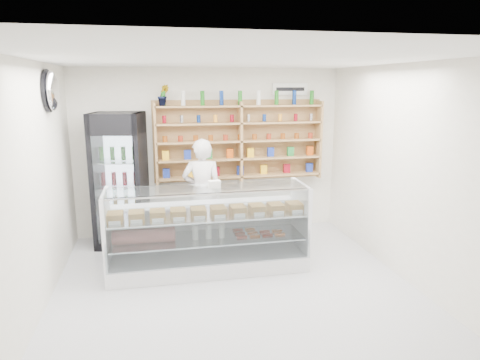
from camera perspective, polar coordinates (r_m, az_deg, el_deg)
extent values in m
plane|color=#A7A8AC|center=(5.41, -0.18, -15.23)|extent=(5.00, 5.00, 0.00)
plane|color=white|center=(4.79, -0.21, 15.86)|extent=(5.00, 5.00, 0.00)
plane|color=silver|center=(7.34, -4.07, 3.75)|extent=(4.50, 0.00, 4.50)
plane|color=silver|center=(2.64, 10.89, -12.96)|extent=(4.50, 0.00, 4.50)
plane|color=silver|center=(5.00, -26.39, -1.78)|extent=(0.00, 5.00, 5.00)
plane|color=silver|center=(5.79, 22.21, 0.42)|extent=(0.00, 5.00, 5.00)
cube|color=white|center=(6.10, -4.22, -10.76)|extent=(2.72, 0.77, 0.23)
cube|color=white|center=(6.28, -4.70, -6.16)|extent=(2.72, 0.05, 0.57)
cube|color=silver|center=(5.97, -4.27, -7.69)|extent=(2.61, 0.68, 0.02)
cube|color=silver|center=(5.86, -4.33, -4.62)|extent=(2.66, 0.71, 0.02)
cube|color=silver|center=(5.54, -3.82, -6.67)|extent=(2.66, 0.11, 0.95)
cube|color=silver|center=(5.71, -4.33, -1.10)|extent=(2.66, 0.54, 0.01)
imported|color=silver|center=(6.76, -5.04, -1.71)|extent=(0.69, 0.52, 1.72)
cube|color=black|center=(7.01, -15.66, 0.01)|extent=(0.88, 0.86, 2.11)
cube|color=#240433|center=(6.53, -15.80, 7.09)|extent=(0.74, 0.16, 0.30)
cube|color=silver|center=(6.68, -15.28, -1.42)|extent=(0.63, 0.12, 1.67)
cube|color=#A9864F|center=(7.09, -11.17, 4.78)|extent=(0.04, 0.28, 1.33)
cube|color=#A9864F|center=(7.24, 0.02, 5.17)|extent=(0.04, 0.28, 1.33)
cube|color=#A9864F|center=(7.64, 10.40, 5.36)|extent=(0.04, 0.28, 1.33)
cube|color=#A9864F|center=(7.34, 0.02, 0.60)|extent=(2.80, 0.28, 0.03)
cube|color=#A9864F|center=(7.28, 0.02, 2.91)|extent=(2.80, 0.28, 0.03)
cube|color=#A9864F|center=(7.24, 0.02, 5.25)|extent=(2.80, 0.28, 0.03)
cube|color=#A9864F|center=(7.21, 0.02, 7.62)|extent=(2.80, 0.28, 0.03)
cube|color=#A9864F|center=(7.19, 0.02, 9.84)|extent=(2.80, 0.28, 0.03)
imported|color=#1E6626|center=(7.04, -10.19, 11.07)|extent=(0.20, 0.16, 0.33)
ellipsoid|color=silver|center=(6.02, -23.78, 10.82)|extent=(0.15, 0.50, 0.50)
cube|color=white|center=(7.54, 6.68, 11.94)|extent=(0.62, 0.03, 0.20)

